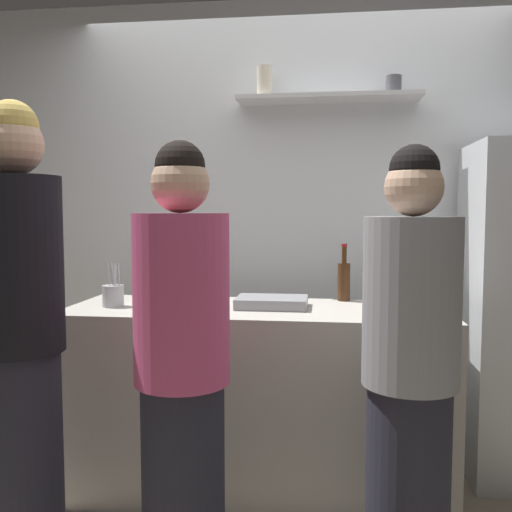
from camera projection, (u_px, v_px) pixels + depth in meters
The scene contains 10 objects.
back_wall_assembly at pixel (294, 222), 3.37m from camera, with size 4.80×0.32×2.60m.
counter at pixel (256, 399), 2.74m from camera, with size 1.82×0.64×0.90m, color #B7B2A8.
baking_pan at pixel (272, 302), 2.71m from camera, with size 0.34×0.24×0.05m, color gray.
utensil_holder at pixel (113, 295), 2.73m from camera, with size 0.10×0.10×0.22m.
wine_bottle_amber_glass at pixel (344, 280), 2.90m from camera, with size 0.06×0.06×0.30m.
wine_bottle_pale_glass at pixel (382, 283), 2.65m from camera, with size 0.07×0.07×0.33m.
water_bottle_plastic at pixel (163, 294), 2.53m from camera, with size 0.09×0.09×0.21m.
person_pink_top at pixel (182, 373), 1.99m from camera, with size 0.34×0.34×1.61m.
person_grey_hoodie at pixel (410, 376), 1.99m from camera, with size 0.34×0.34×1.60m.
person_blonde at pixel (19, 338), 2.12m from camera, with size 0.34×0.34×1.78m.
Camera 1 is at (0.20, -2.12, 1.36)m, focal length 39.27 mm.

